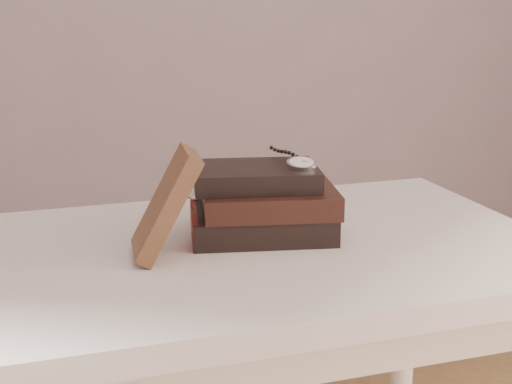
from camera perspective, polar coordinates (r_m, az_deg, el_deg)
name	(u,v)px	position (r m, az deg, el deg)	size (l,w,h in m)	color
table	(241,298)	(1.20, -1.19, -8.25)	(1.00, 0.60, 0.75)	silver
book_stack	(263,204)	(1.20, 0.52, -0.93)	(0.26, 0.20, 0.12)	black
journal	(166,204)	(1.10, -7.02, -0.93)	(0.03, 0.11, 0.17)	#432919
pocket_watch	(300,163)	(1.18, 3.44, 2.28)	(0.06, 0.15, 0.02)	silver
eyeglasses	(210,186)	(1.27, -3.63, 0.44)	(0.12, 0.13, 0.05)	silver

